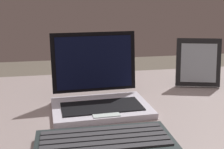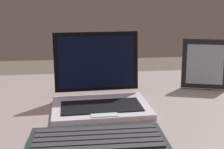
{
  "view_description": "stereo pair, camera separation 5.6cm",
  "coord_description": "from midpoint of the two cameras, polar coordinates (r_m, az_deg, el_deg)",
  "views": [
    {
      "loc": [
        -0.16,
        -0.82,
        1.05
      ],
      "look_at": [
        -0.02,
        -0.05,
        0.84
      ],
      "focal_mm": 47.44,
      "sensor_mm": 36.0,
      "label": 1
    },
    {
      "loc": [
        -0.1,
        -0.82,
        1.05
      ],
      "look_at": [
        -0.02,
        -0.05,
        0.84
      ],
      "focal_mm": 47.44,
      "sensor_mm": 36.0,
      "label": 2
    }
  ],
  "objects": [
    {
      "name": "photo_frame",
      "position": [
        1.06,
        18.87,
        1.86
      ],
      "size": [
        0.16,
        0.08,
        0.17
      ],
      "color": "black",
      "rests_on": "desk"
    },
    {
      "name": "external_keyboard",
      "position": [
        0.64,
        -0.22,
        -13.07
      ],
      "size": [
        0.29,
        0.14,
        0.03
      ],
      "color": "#242E2F",
      "rests_on": "desk"
    },
    {
      "name": "laptop_front",
      "position": [
        0.85,
        -0.54,
        -3.55
      ],
      "size": [
        0.28,
        0.22,
        0.21
      ],
      "color": "silver",
      "rests_on": "desk"
    },
    {
      "name": "desk",
      "position": [
        0.94,
        2.44,
        -12.35
      ],
      "size": [
        1.46,
        0.72,
        0.73
      ],
      "color": "#9F8F8D",
      "rests_on": "ground"
    }
  ]
}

